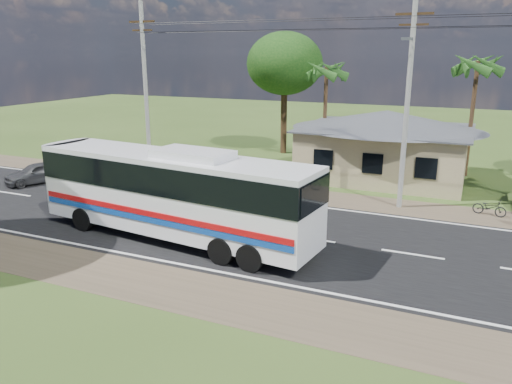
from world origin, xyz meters
The scene contains 10 objects.
ground centered at (0.00, 0.00, 0.00)m, with size 120.00×120.00×0.00m, color #30481A.
road centered at (0.00, 0.00, 0.01)m, with size 120.00×16.00×0.03m.
house centered at (1.00, 13.00, 2.64)m, with size 12.40×10.00×5.00m.
utility_poles centered at (2.67, 6.49, 5.77)m, with size 32.80×2.22×11.00m.
palm_mid centered at (6.00, 15.50, 7.16)m, with size 2.80×2.80×8.20m.
palm_far centered at (-4.00, 16.00, 6.68)m, with size 2.80×2.80×7.70m.
tree_behind_house centered at (-8.00, 18.00, 7.12)m, with size 6.00×6.00×9.61m.
coach_bus centered at (-5.38, -2.37, 2.35)m, with size 13.48×4.22×4.12m.
motorcycle centered at (7.40, 6.88, 0.42)m, with size 0.56×1.62×0.85m, color black.
small_car centered at (-18.75, 2.48, 0.66)m, with size 1.56×3.88×1.32m, color #303133.
Camera 1 is at (6.28, -19.96, 8.01)m, focal length 35.00 mm.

